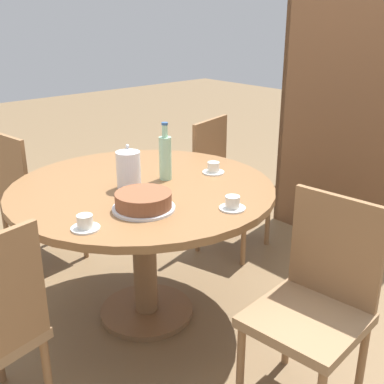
% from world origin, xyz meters
% --- Properties ---
extents(ground_plane, '(14.00, 14.00, 0.00)m').
position_xyz_m(ground_plane, '(0.00, 0.00, 0.00)').
color(ground_plane, brown).
extents(dining_table, '(1.33, 1.33, 0.76)m').
position_xyz_m(dining_table, '(0.00, 0.00, 0.62)').
color(dining_table, brown).
rests_on(dining_table, ground_plane).
extents(chair_a, '(0.46, 0.46, 0.90)m').
position_xyz_m(chair_a, '(0.95, 0.16, 0.47)').
color(chair_a, olive).
rests_on(chair_a, ground_plane).
extents(chair_b, '(0.51, 0.51, 0.90)m').
position_xyz_m(chair_b, '(-0.30, 0.92, 0.47)').
color(chair_b, olive).
rests_on(chair_b, ground_plane).
extents(chair_c, '(0.47, 0.47, 0.90)m').
position_xyz_m(chair_c, '(-0.95, -0.18, 0.47)').
color(chair_c, olive).
rests_on(chair_c, ground_plane).
extents(bookshelf, '(1.00, 0.28, 1.71)m').
position_xyz_m(bookshelf, '(0.15, 1.67, 0.84)').
color(bookshelf, brown).
rests_on(bookshelf, ground_plane).
extents(coffee_pot, '(0.12, 0.12, 0.22)m').
position_xyz_m(coffee_pot, '(-0.01, -0.07, 0.86)').
color(coffee_pot, silver).
rests_on(coffee_pot, dining_table).
extents(water_bottle, '(0.06, 0.06, 0.30)m').
position_xyz_m(water_bottle, '(-0.00, 0.15, 0.88)').
color(water_bottle, '#99C6A3').
rests_on(water_bottle, dining_table).
extents(cake_main, '(0.28, 0.28, 0.08)m').
position_xyz_m(cake_main, '(0.26, -0.18, 0.79)').
color(cake_main, silver).
rests_on(cake_main, dining_table).
extents(cup_a, '(0.12, 0.12, 0.06)m').
position_xyz_m(cup_a, '(0.09, 0.41, 0.78)').
color(cup_a, silver).
rests_on(cup_a, dining_table).
extents(cup_b, '(0.12, 0.12, 0.06)m').
position_xyz_m(cup_b, '(0.51, 0.12, 0.78)').
color(cup_b, silver).
rests_on(cup_b, dining_table).
extents(cup_c, '(0.12, 0.12, 0.06)m').
position_xyz_m(cup_c, '(0.26, -0.47, 0.78)').
color(cup_c, silver).
rests_on(cup_c, dining_table).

